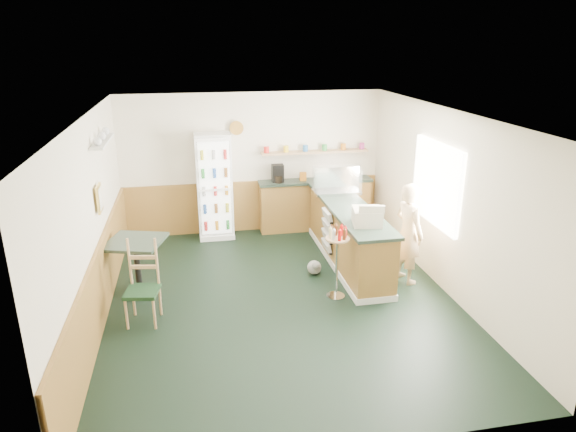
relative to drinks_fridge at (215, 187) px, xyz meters
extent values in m
plane|color=black|center=(0.77, -2.74, -1.00)|extent=(6.00, 6.00, 0.00)
cube|color=beige|center=(0.77, 0.27, 0.35)|extent=(5.00, 0.02, 2.70)
cube|color=beige|center=(-1.74, -2.74, 0.35)|extent=(0.02, 6.00, 2.70)
cube|color=beige|center=(3.28, -2.74, 0.35)|extent=(0.02, 6.00, 2.70)
cube|color=white|center=(0.77, -2.74, 1.71)|extent=(5.00, 6.00, 0.02)
cube|color=olive|center=(0.77, 0.23, -0.50)|extent=(4.98, 0.05, 1.00)
cube|color=olive|center=(-1.70, -2.74, -0.50)|extent=(0.05, 5.98, 1.00)
cube|color=white|center=(3.23, -2.44, 0.55)|extent=(0.06, 1.45, 1.25)
cube|color=gold|center=(-1.68, -2.24, 0.55)|extent=(0.03, 0.32, 0.38)
cube|color=silver|center=(-1.63, -1.74, 1.25)|extent=(0.18, 1.20, 0.03)
cylinder|color=#A26F28|center=(0.47, 0.20, 1.05)|extent=(0.26, 0.04, 0.26)
cube|color=olive|center=(2.12, -1.67, -0.52)|extent=(0.60, 2.95, 0.95)
cube|color=silver|center=(2.12, -1.67, -0.95)|extent=(0.64, 2.97, 0.10)
cube|color=#2A3A2E|center=(2.12, -1.67, -0.01)|extent=(0.68, 3.01, 0.05)
cube|color=olive|center=(1.97, 0.06, -0.52)|extent=(2.20, 0.38, 0.95)
cube|color=#2A3A2E|center=(1.97, 0.06, -0.01)|extent=(2.24, 0.42, 0.05)
cube|color=tan|center=(1.97, 0.14, 0.55)|extent=(2.10, 0.22, 0.04)
cube|color=black|center=(1.22, 0.06, 0.18)|extent=(0.22, 0.18, 0.34)
cylinder|color=#B2664C|center=(1.02, 0.14, 0.63)|extent=(0.10, 0.10, 0.12)
cylinder|color=#B2664C|center=(1.40, 0.14, 0.63)|extent=(0.10, 0.10, 0.12)
cylinder|color=#B2664C|center=(1.78, 0.14, 0.63)|extent=(0.10, 0.10, 0.12)
cylinder|color=#B2664C|center=(2.16, 0.14, 0.63)|extent=(0.10, 0.10, 0.12)
cylinder|color=#B2664C|center=(2.54, 0.14, 0.63)|extent=(0.10, 0.10, 0.12)
cylinder|color=#B2664C|center=(2.92, 0.14, 0.63)|extent=(0.10, 0.10, 0.12)
cube|color=white|center=(0.00, 0.04, 0.00)|extent=(0.66, 0.47, 1.99)
cube|color=white|center=(0.00, -0.19, 0.01)|extent=(0.55, 0.02, 1.76)
cube|color=silver|center=(0.00, -0.26, 0.01)|extent=(0.59, 0.02, 1.82)
cube|color=silver|center=(2.12, -0.90, 0.04)|extent=(0.82, 0.43, 0.06)
cube|color=silver|center=(2.12, -0.90, 0.28)|extent=(0.80, 0.41, 0.41)
cube|color=beige|center=(2.12, -2.53, 0.13)|extent=(0.49, 0.51, 0.24)
imported|color=tan|center=(2.82, -2.50, -0.20)|extent=(0.51, 0.61, 1.60)
cylinder|color=silver|center=(1.59, -2.82, -0.99)|extent=(0.27, 0.27, 0.02)
cylinder|color=silver|center=(1.59, -2.82, -0.53)|extent=(0.04, 0.04, 0.92)
cylinder|color=tan|center=(1.59, -2.82, -0.07)|extent=(0.35, 0.35, 0.02)
cylinder|color=red|center=(1.69, -2.83, 0.02)|extent=(0.05, 0.05, 0.16)
cylinder|color=red|center=(1.67, -2.75, 0.02)|extent=(0.05, 0.05, 0.16)
cylinder|color=red|center=(1.59, -2.71, 0.02)|extent=(0.05, 0.05, 0.16)
cylinder|color=red|center=(1.51, -2.74, 0.02)|extent=(0.05, 0.05, 0.16)
cylinder|color=red|center=(1.48, -2.82, 0.02)|extent=(0.05, 0.05, 0.16)
cylinder|color=red|center=(1.51, -2.90, 0.02)|extent=(0.05, 0.05, 0.16)
cylinder|color=red|center=(1.58, -2.93, 0.02)|extent=(0.05, 0.05, 0.16)
cylinder|color=red|center=(1.66, -2.90, 0.02)|extent=(0.05, 0.05, 0.16)
cube|color=black|center=(1.78, -1.62, -0.75)|extent=(0.05, 0.45, 0.03)
cube|color=beige|center=(1.76, -1.62, -0.68)|extent=(0.09, 0.41, 0.15)
cube|color=black|center=(1.78, -1.62, -0.56)|extent=(0.05, 0.45, 0.03)
cube|color=beige|center=(1.76, -1.62, -0.49)|extent=(0.09, 0.41, 0.15)
cube|color=black|center=(1.78, -1.62, -0.38)|extent=(0.05, 0.45, 0.03)
cube|color=beige|center=(1.76, -1.62, -0.31)|extent=(0.09, 0.41, 0.15)
cube|color=black|center=(1.78, -1.62, -0.20)|extent=(0.05, 0.45, 0.03)
cube|color=beige|center=(1.76, -1.62, -0.13)|extent=(0.09, 0.41, 0.15)
cylinder|color=black|center=(-1.28, -2.15, -0.97)|extent=(0.44, 0.44, 0.04)
cylinder|color=black|center=(-1.28, -2.15, -0.57)|extent=(0.09, 0.09, 0.78)
cube|color=#2A3A2E|center=(-1.28, -2.15, -0.16)|extent=(0.97, 0.97, 0.04)
cube|color=black|center=(-1.15, -3.02, -0.54)|extent=(0.49, 0.49, 0.05)
cylinder|color=tan|center=(-1.34, -3.20, -0.77)|extent=(0.04, 0.04, 0.44)
cylinder|color=tan|center=(-0.97, -3.20, -0.77)|extent=(0.04, 0.04, 0.44)
cylinder|color=tan|center=(-1.34, -2.84, -0.77)|extent=(0.04, 0.04, 0.44)
cylinder|color=tan|center=(-0.97, -2.84, -0.77)|extent=(0.04, 0.04, 0.44)
cube|color=tan|center=(-1.15, -2.83, -0.20)|extent=(0.39, 0.10, 0.69)
sphere|color=gray|center=(1.46, -2.01, -0.88)|extent=(0.23, 0.23, 0.23)
sphere|color=gray|center=(1.46, -2.12, -0.79)|extent=(0.14, 0.14, 0.14)
camera|label=1|loc=(-0.41, -9.38, 2.66)|focal=32.00mm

